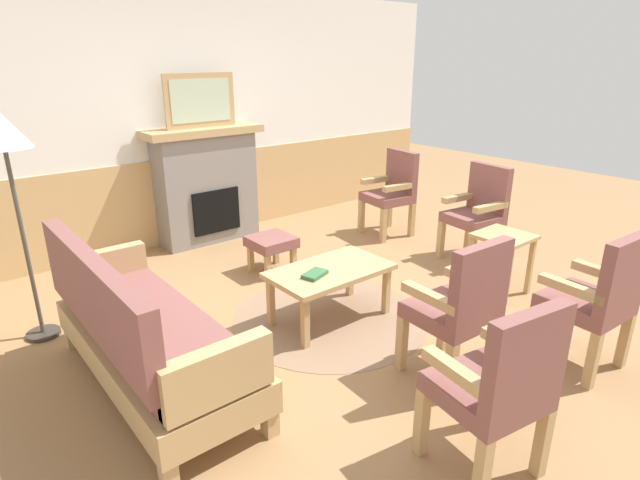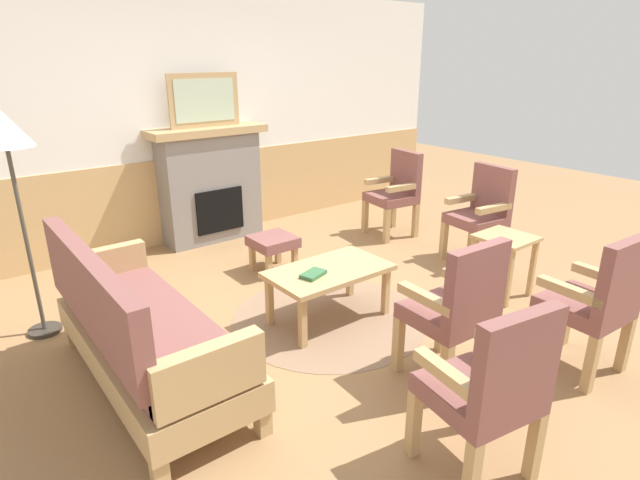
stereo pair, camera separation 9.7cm
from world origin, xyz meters
The scene contains 16 objects.
ground_plane centered at (0.00, 0.00, 0.00)m, with size 14.00×14.00×0.00m, color #997047.
wall_back centered at (0.00, 2.60, 1.31)m, with size 7.20×0.14×2.70m.
fireplace centered at (0.00, 2.35, 0.65)m, with size 1.30×0.44×1.28m.
framed_picture centered at (0.00, 2.35, 1.56)m, with size 0.80×0.04×0.56m.
couch centered at (-1.65, 0.05, 0.40)m, with size 0.70×1.80×0.98m.
coffee_table centered at (-0.16, 0.03, 0.39)m, with size 0.96×0.56×0.44m.
round_rug centered at (-0.16, 0.03, 0.00)m, with size 1.57×1.57×0.01m, color #896B51.
book_on_table centered at (-0.35, -0.01, 0.46)m, with size 0.20×0.12×0.03m, color #33663D.
footstool centered at (0.02, 1.12, 0.28)m, with size 0.40×0.40×0.36m.
armchair_near_fireplace centered at (1.85, 0.06, 0.54)m, with size 0.53×0.53×0.98m.
armchair_by_window_left centered at (1.77, 1.17, 0.54)m, with size 0.54×0.54×0.98m.
armchair_front_left centered at (-0.05, -1.11, 0.54)m, with size 0.51×0.51×0.98m.
armchair_front_center centered at (0.74, -1.60, 0.54)m, with size 0.51×0.51×0.98m.
armchair_corner_left centered at (-0.59, -1.72, 0.54)m, with size 0.55×0.55×0.98m.
side_table centered at (1.33, -0.56, 0.43)m, with size 0.44×0.44×0.55m.
floor_lamp_by_couch centered at (-2.03, 1.21, 1.45)m, with size 0.36×0.36×1.68m.
Camera 1 is at (-2.57, -2.78, 2.02)m, focal length 28.79 mm.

